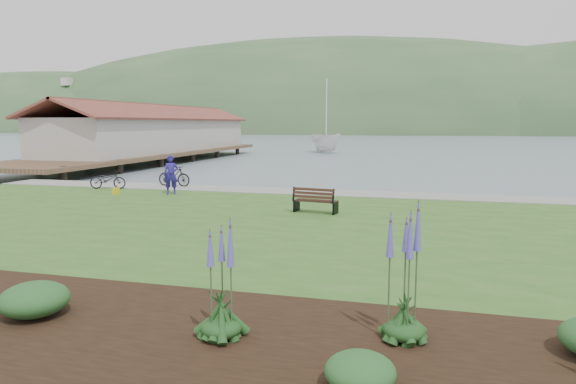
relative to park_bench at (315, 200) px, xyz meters
name	(u,v)px	position (x,y,z in m)	size (l,w,h in m)	color
ground	(277,230)	(-1.00, -1.42, -0.88)	(600.00, 600.00, 0.00)	slate
lawn	(259,237)	(-1.00, -3.42, -0.68)	(34.00, 20.00, 0.40)	#305A1F
shoreline_path	(318,192)	(-1.00, 5.48, -0.47)	(34.00, 2.20, 0.03)	gray
garden_bed	(287,351)	(2.00, -11.22, -0.46)	(24.00, 4.40, 0.04)	black
far_hillside	(472,134)	(19.00, 168.58, -0.88)	(580.00, 80.00, 38.00)	#345731
pier_pavilion	(156,134)	(-21.00, 26.10, 1.76)	(8.00, 36.00, 5.40)	#4C3826
park_bench	(315,200)	(0.00, 0.00, 0.00)	(1.63, 0.86, 0.97)	black
person	(171,171)	(-7.38, 3.16, 0.57)	(0.76, 0.52, 2.10)	navy
bicycle_a	(108,179)	(-11.33, 4.09, -0.02)	(1.77, 0.62, 0.93)	black
bicycle_b	(174,176)	(-8.60, 5.78, 0.07)	(1.82, 0.53, 1.10)	black
sailboat	(326,153)	(-8.01, 44.07, -0.88)	(10.80, 11.00, 28.47)	silver
pannier	(116,191)	(-9.71, 2.33, -0.32)	(0.19, 0.29, 0.32)	gold
echium_0	(221,292)	(0.94, -11.08, 0.26)	(0.62, 0.62, 1.90)	#163C16
echium_1	(406,278)	(3.59, -10.47, 0.50)	(0.62, 0.62, 2.30)	#163C16
shrub_0	(34,299)	(-2.40, -11.07, -0.16)	(1.12, 1.12, 0.56)	#1E4C21
shrub_1	(360,372)	(3.14, -12.04, -0.22)	(0.87, 0.87, 0.44)	#1E4C21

